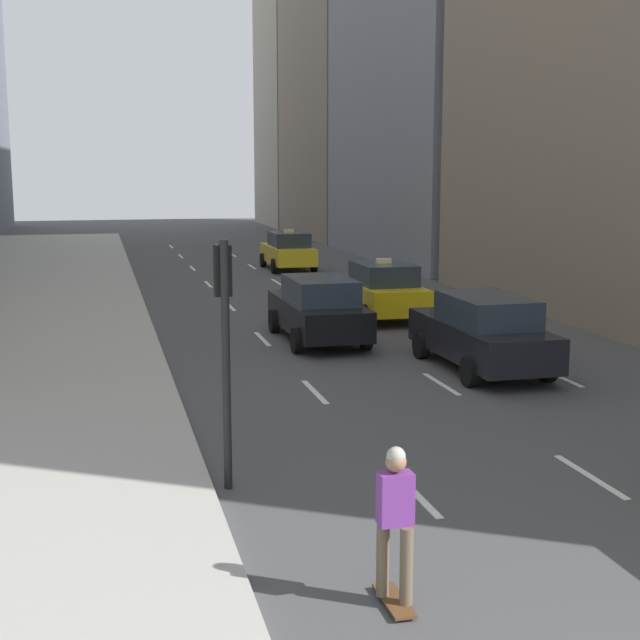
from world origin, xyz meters
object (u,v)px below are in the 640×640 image
(taxi_lead, at_px, (381,290))
(traffic_light_pole, at_px, (225,323))
(taxi_third, at_px, (288,251))
(skateboarder, at_px, (395,519))
(sedan_black_near, at_px, (482,332))
(sedan_silver_behind, at_px, (318,309))

(taxi_lead, height_order, traffic_light_pole, traffic_light_pole)
(taxi_third, distance_m, traffic_light_pole, 28.28)
(taxi_lead, distance_m, traffic_light_pole, 15.25)
(taxi_lead, relative_size, taxi_third, 1.00)
(skateboarder, height_order, traffic_light_pole, traffic_light_pole)
(taxi_lead, height_order, taxi_third, same)
(sedan_black_near, xyz_separation_m, traffic_light_pole, (-6.75, -6.12, 1.52))
(taxi_third, xyz_separation_m, sedan_black_near, (0.00, -21.30, 0.01))
(taxi_lead, xyz_separation_m, traffic_light_pole, (-6.75, -13.59, 1.53))
(taxi_third, relative_size, skateboarder, 2.52)
(sedan_silver_behind, height_order, traffic_light_pole, traffic_light_pole)
(sedan_silver_behind, distance_m, skateboarder, 14.67)
(traffic_light_pole, bearing_deg, sedan_black_near, 42.19)
(sedan_black_near, bearing_deg, traffic_light_pole, -137.81)
(taxi_lead, height_order, sedan_black_near, taxi_lead)
(taxi_lead, distance_m, skateboarder, 18.45)
(taxi_lead, distance_m, sedan_black_near, 7.48)
(skateboarder, bearing_deg, sedan_silver_behind, 79.19)
(taxi_third, bearing_deg, sedan_black_near, -90.00)
(taxi_lead, height_order, sedan_silver_behind, taxi_lead)
(taxi_lead, relative_size, sedan_silver_behind, 0.92)
(sedan_black_near, relative_size, skateboarder, 2.74)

